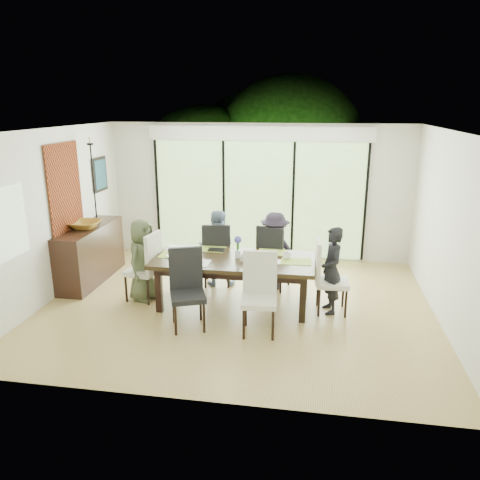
% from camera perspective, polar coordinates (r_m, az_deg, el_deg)
% --- Properties ---
extents(floor, '(6.00, 5.00, 0.01)m').
position_cam_1_polar(floor, '(7.45, -0.32, -7.97)').
color(floor, olive).
rests_on(floor, ground).
extents(ceiling, '(6.00, 5.00, 0.01)m').
position_cam_1_polar(ceiling, '(6.80, -0.35, 13.31)').
color(ceiling, white).
rests_on(ceiling, wall_back).
extents(wall_back, '(6.00, 0.02, 2.70)m').
position_cam_1_polar(wall_back, '(9.43, 2.25, 5.88)').
color(wall_back, silver).
rests_on(wall_back, floor).
extents(wall_front, '(6.00, 0.02, 2.70)m').
position_cam_1_polar(wall_front, '(4.67, -5.57, -5.33)').
color(wall_front, silver).
rests_on(wall_front, floor).
extents(wall_left, '(0.02, 5.00, 2.70)m').
position_cam_1_polar(wall_left, '(8.06, -21.95, 2.88)').
color(wall_left, beige).
rests_on(wall_left, floor).
extents(wall_right, '(0.02, 5.00, 2.70)m').
position_cam_1_polar(wall_right, '(7.16, 24.16, 1.02)').
color(wall_right, beige).
rests_on(wall_right, floor).
extents(glass_doors, '(4.20, 0.02, 2.30)m').
position_cam_1_polar(glass_doors, '(9.42, 2.21, 4.94)').
color(glass_doors, '#598C3F').
rests_on(glass_doors, wall_back).
extents(blinds_header, '(4.40, 0.06, 0.28)m').
position_cam_1_polar(blinds_header, '(9.24, 2.30, 12.85)').
color(blinds_header, white).
rests_on(blinds_header, wall_back).
extents(mullion_a, '(0.05, 0.04, 2.30)m').
position_cam_1_polar(mullion_a, '(9.89, -10.00, 5.25)').
color(mullion_a, black).
rests_on(mullion_a, wall_back).
extents(mullion_b, '(0.05, 0.04, 2.30)m').
position_cam_1_polar(mullion_b, '(9.52, -1.99, 5.06)').
color(mullion_b, black).
rests_on(mullion_b, wall_back).
extents(mullion_c, '(0.05, 0.04, 2.30)m').
position_cam_1_polar(mullion_c, '(9.35, 6.48, 4.76)').
color(mullion_c, black).
rests_on(mullion_c, wall_back).
extents(mullion_d, '(0.05, 0.04, 2.30)m').
position_cam_1_polar(mullion_d, '(9.39, 15.06, 4.34)').
color(mullion_d, black).
rests_on(mullion_d, wall_back).
extents(side_window, '(0.02, 0.90, 1.00)m').
position_cam_1_polar(side_window, '(7.04, -26.74, 1.73)').
color(side_window, '#8CAD7F').
rests_on(side_window, wall_left).
extents(deck, '(6.00, 1.80, 0.10)m').
position_cam_1_polar(deck, '(10.63, 2.78, -0.70)').
color(deck, brown).
rests_on(deck, ground).
extents(rail_top, '(6.00, 0.08, 0.06)m').
position_cam_1_polar(rail_top, '(11.24, 3.30, 3.41)').
color(rail_top, brown).
rests_on(rail_top, deck).
extents(foliage_left, '(3.20, 3.20, 3.20)m').
position_cam_1_polar(foliage_left, '(12.36, -4.54, 8.77)').
color(foliage_left, '#14380F').
rests_on(foliage_left, ground).
extents(foliage_mid, '(4.00, 4.00, 4.00)m').
position_cam_1_polar(foliage_mid, '(12.58, 6.04, 10.52)').
color(foliage_mid, '#14380F').
rests_on(foliage_mid, ground).
extents(foliage_right, '(2.80, 2.80, 2.80)m').
position_cam_1_polar(foliage_right, '(11.88, 14.48, 7.12)').
color(foliage_right, '#14380F').
rests_on(foliage_right, ground).
extents(foliage_far, '(3.60, 3.60, 3.60)m').
position_cam_1_polar(foliage_far, '(13.39, 1.87, 10.17)').
color(foliage_far, '#14380F').
rests_on(foliage_far, ground).
extents(table_top, '(2.47, 1.13, 0.06)m').
position_cam_1_polar(table_top, '(7.20, -0.73, -2.49)').
color(table_top, black).
rests_on(table_top, floor).
extents(table_apron, '(2.27, 0.93, 0.10)m').
position_cam_1_polar(table_apron, '(7.23, -0.73, -3.18)').
color(table_apron, black).
rests_on(table_apron, floor).
extents(table_leg_fl, '(0.09, 0.09, 0.71)m').
position_cam_1_polar(table_leg_fl, '(7.20, -9.86, -6.00)').
color(table_leg_fl, black).
rests_on(table_leg_fl, floor).
extents(table_leg_fr, '(0.09, 0.09, 0.71)m').
position_cam_1_polar(table_leg_fr, '(6.83, 7.66, -7.17)').
color(table_leg_fr, black).
rests_on(table_leg_fr, floor).
extents(table_leg_bl, '(0.09, 0.09, 0.71)m').
position_cam_1_polar(table_leg_bl, '(7.96, -7.86, -3.70)').
color(table_leg_bl, black).
rests_on(table_leg_bl, floor).
extents(table_leg_br, '(0.09, 0.09, 0.71)m').
position_cam_1_polar(table_leg_br, '(7.63, 7.89, -4.61)').
color(table_leg_br, black).
rests_on(table_leg_br, floor).
extents(chair_left_end, '(0.54, 0.54, 1.13)m').
position_cam_1_polar(chair_left_end, '(7.65, -11.87, -3.08)').
color(chair_left_end, silver).
rests_on(chair_left_end, floor).
extents(chair_right_end, '(0.50, 0.50, 1.13)m').
position_cam_1_polar(chair_right_end, '(7.16, 11.22, -4.40)').
color(chair_right_end, white).
rests_on(chair_right_end, floor).
extents(chair_far_left, '(0.54, 0.54, 1.13)m').
position_cam_1_polar(chair_far_left, '(8.12, -2.80, -1.57)').
color(chair_far_left, black).
rests_on(chair_far_left, floor).
extents(chair_far_right, '(0.59, 0.59, 1.13)m').
position_cam_1_polar(chair_far_right, '(7.98, 4.24, -1.93)').
color(chair_far_right, black).
rests_on(chair_far_right, floor).
extents(chair_near_left, '(0.61, 0.61, 1.13)m').
position_cam_1_polar(chair_near_left, '(6.57, -6.39, -6.12)').
color(chair_near_left, black).
rests_on(chair_near_left, floor).
extents(chair_near_right, '(0.51, 0.51, 1.13)m').
position_cam_1_polar(chair_near_right, '(6.38, 2.35, -6.71)').
color(chair_near_right, silver).
rests_on(chair_near_right, floor).
extents(person_left_end, '(0.52, 0.69, 1.33)m').
position_cam_1_polar(person_left_end, '(7.61, -11.78, -2.40)').
color(person_left_end, '#4A5438').
rests_on(person_left_end, floor).
extents(person_right_end, '(0.53, 0.70, 1.33)m').
position_cam_1_polar(person_right_end, '(7.13, 11.10, -3.66)').
color(person_right_end, black).
rests_on(person_right_end, floor).
extents(person_far_left, '(0.66, 0.46, 1.33)m').
position_cam_1_polar(person_far_left, '(8.08, -2.84, -0.95)').
color(person_far_left, '#7C93B3').
rests_on(person_far_left, floor).
extents(person_far_right, '(0.66, 0.45, 1.33)m').
position_cam_1_polar(person_far_right, '(7.93, 4.24, -1.30)').
color(person_far_right, '#251E2E').
rests_on(person_far_right, floor).
extents(placemat_left, '(0.45, 0.33, 0.01)m').
position_cam_1_polar(placemat_left, '(7.40, -7.99, -1.83)').
color(placemat_left, olive).
rests_on(placemat_left, table_top).
extents(placemat_right, '(0.45, 0.33, 0.01)m').
position_cam_1_polar(placemat_right, '(7.09, 6.86, -2.62)').
color(placemat_right, '#93B741').
rests_on(placemat_right, table_top).
extents(placemat_far_l, '(0.45, 0.33, 0.01)m').
position_cam_1_polar(placemat_far_l, '(7.64, -3.53, -1.11)').
color(placemat_far_l, '#89A33A').
rests_on(placemat_far_l, table_top).
extents(placemat_far_r, '(0.45, 0.33, 0.01)m').
position_cam_1_polar(placemat_far_r, '(7.49, 3.96, -1.48)').
color(placemat_far_r, '#9DB13F').
rests_on(placemat_far_r, table_top).
extents(placemat_paper, '(0.45, 0.33, 0.01)m').
position_cam_1_polar(placemat_paper, '(7.02, -5.59, -2.76)').
color(placemat_paper, white).
rests_on(placemat_paper, table_top).
extents(tablet_far_l, '(0.27, 0.19, 0.01)m').
position_cam_1_polar(tablet_far_l, '(7.57, -2.87, -1.19)').
color(tablet_far_l, black).
rests_on(tablet_far_l, table_top).
extents(tablet_far_r, '(0.25, 0.18, 0.01)m').
position_cam_1_polar(tablet_far_r, '(7.45, 3.54, -1.52)').
color(tablet_far_r, black).
rests_on(tablet_far_r, table_top).
extents(papers, '(0.31, 0.23, 0.00)m').
position_cam_1_polar(papers, '(7.05, 4.81, -2.66)').
color(papers, white).
rests_on(papers, table_top).
extents(platter_base, '(0.27, 0.27, 0.02)m').
position_cam_1_polar(platter_base, '(7.02, -5.59, -2.64)').
color(platter_base, white).
rests_on(platter_base, table_top).
extents(platter_snacks, '(0.21, 0.21, 0.01)m').
position_cam_1_polar(platter_snacks, '(7.01, -5.60, -2.50)').
color(platter_snacks, '#C77917').
rests_on(platter_snacks, table_top).
extents(vase, '(0.08, 0.08, 0.12)m').
position_cam_1_polar(vase, '(7.20, -0.27, -1.69)').
color(vase, silver).
rests_on(vase, table_top).
extents(hyacinth_stems, '(0.04, 0.04, 0.16)m').
position_cam_1_polar(hyacinth_stems, '(7.17, -0.27, -0.75)').
color(hyacinth_stems, '#337226').
rests_on(hyacinth_stems, table_top).
extents(hyacinth_blooms, '(0.11, 0.11, 0.11)m').
position_cam_1_polar(hyacinth_blooms, '(7.14, -0.27, 0.04)').
color(hyacinth_blooms, '#4E48B5').
rests_on(hyacinth_blooms, table_top).
extents(laptop, '(0.40, 0.34, 0.03)m').
position_cam_1_polar(laptop, '(7.28, -7.47, -2.04)').
color(laptop, silver).
rests_on(laptop, table_top).
extents(cup_a, '(0.16, 0.16, 0.10)m').
position_cam_1_polar(cup_a, '(7.46, -5.83, -1.24)').
color(cup_a, white).
rests_on(cup_a, table_top).
extents(cup_b, '(0.13, 0.13, 0.09)m').
position_cam_1_polar(cup_b, '(7.05, 0.33, -2.21)').
color(cup_b, white).
rests_on(cup_b, table_top).
extents(cup_c, '(0.15, 0.15, 0.10)m').
position_cam_1_polar(cup_c, '(7.17, 5.72, -1.95)').
color(cup_c, white).
rests_on(cup_c, table_top).
extents(book, '(0.21, 0.26, 0.02)m').
position_cam_1_polar(book, '(7.19, 1.30, -2.16)').
color(book, white).
rests_on(book, table_top).
extents(sideboard, '(0.49, 1.76, 0.99)m').
position_cam_1_polar(sideboard, '(8.71, -17.76, -1.61)').
color(sideboard, black).
rests_on(sideboard, floor).
extents(bowl, '(0.52, 0.52, 0.13)m').
position_cam_1_polar(bowl, '(8.48, -18.38, 1.77)').
color(bowl, olive).
rests_on(bowl, sideboard).
extents(candlestick_base, '(0.11, 0.11, 0.04)m').
position_cam_1_polar(candlestick_base, '(8.88, -17.04, 2.24)').
color(candlestick_base, black).
rests_on(candlestick_base, sideboard).
extents(candlestick_shaft, '(0.03, 0.03, 1.37)m').
position_cam_1_polar(candlestick_shaft, '(8.74, -17.42, 6.64)').
color(candlestick_shaft, black).
rests_on(candlestick_shaft, sideboard).
extents(candlestick_pan, '(0.11, 0.11, 0.03)m').
position_cam_1_polar(candlestick_pan, '(8.66, -17.81, 11.07)').
color(candlestick_pan, black).
rests_on(candlestick_pan, sideboard).
extents(candle, '(0.04, 0.04, 0.11)m').
position_cam_1_polar(candle, '(8.66, -17.84, 11.50)').
color(candle, silver).
rests_on(candle, sideboard).
extents(tapestry, '(0.02, 1.00, 1.50)m').
position_cam_1_polar(tapestry, '(8.31, -20.57, 5.87)').
color(tapestry, '#933415').
rests_on(tapestry, wall_left).
extents(art_frame, '(0.03, 0.55, 0.65)m').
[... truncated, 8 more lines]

